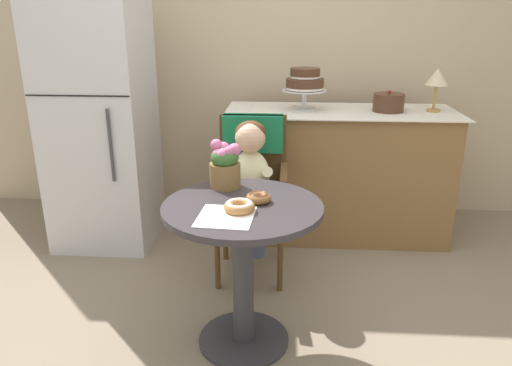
% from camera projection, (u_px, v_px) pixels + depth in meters
% --- Properties ---
extents(ground_plane, '(8.00, 8.00, 0.00)m').
position_uv_depth(ground_plane, '(244.00, 340.00, 2.38)').
color(ground_plane, gray).
extents(back_wall, '(4.80, 0.10, 2.70)m').
position_uv_depth(back_wall, '(264.00, 37.00, 3.67)').
color(back_wall, '#C1AD8E').
rests_on(back_wall, ground).
extents(cafe_table, '(0.72, 0.72, 0.72)m').
position_uv_depth(cafe_table, '(243.00, 248.00, 2.21)').
color(cafe_table, '#332D33').
rests_on(cafe_table, ground).
extents(wicker_chair, '(0.42, 0.45, 0.95)m').
position_uv_depth(wicker_chair, '(252.00, 170.00, 2.87)').
color(wicker_chair, brown).
rests_on(wicker_chair, ground).
extents(seated_child, '(0.27, 0.32, 0.73)m').
position_uv_depth(seated_child, '(250.00, 172.00, 2.71)').
color(seated_child, beige).
rests_on(seated_child, ground).
extents(paper_napkin, '(0.25, 0.26, 0.00)m').
position_uv_depth(paper_napkin, '(226.00, 217.00, 2.01)').
color(paper_napkin, white).
rests_on(paper_napkin, cafe_table).
extents(donut_front, '(0.13, 0.13, 0.04)m').
position_uv_depth(donut_front, '(239.00, 206.00, 2.06)').
color(donut_front, '#AD7542').
rests_on(donut_front, cafe_table).
extents(donut_mid, '(0.11, 0.11, 0.04)m').
position_uv_depth(donut_mid, '(259.00, 197.00, 2.16)').
color(donut_mid, '#936033').
rests_on(donut_mid, cafe_table).
extents(flower_vase, '(0.15, 0.15, 0.24)m').
position_uv_depth(flower_vase, '(225.00, 164.00, 2.32)').
color(flower_vase, brown).
rests_on(flower_vase, cafe_table).
extents(display_counter, '(1.56, 0.62, 0.90)m').
position_uv_depth(display_counter, '(337.00, 173.00, 3.42)').
color(display_counter, olive).
rests_on(display_counter, ground).
extents(tiered_cake_stand, '(0.30, 0.30, 0.28)m').
position_uv_depth(tiered_cake_stand, '(305.00, 82.00, 3.22)').
color(tiered_cake_stand, silver).
rests_on(tiered_cake_stand, display_counter).
extents(round_layer_cake, '(0.20, 0.20, 0.14)m').
position_uv_depth(round_layer_cake, '(389.00, 103.00, 3.22)').
color(round_layer_cake, '#4C2D1E').
rests_on(round_layer_cake, display_counter).
extents(table_lamp, '(0.15, 0.15, 0.28)m').
position_uv_depth(table_lamp, '(437.00, 79.00, 3.17)').
color(table_lamp, '#B28C47').
rests_on(table_lamp, display_counter).
extents(refrigerator, '(0.64, 0.63, 1.70)m').
position_uv_depth(refrigerator, '(100.00, 121.00, 3.20)').
color(refrigerator, silver).
rests_on(refrigerator, ground).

